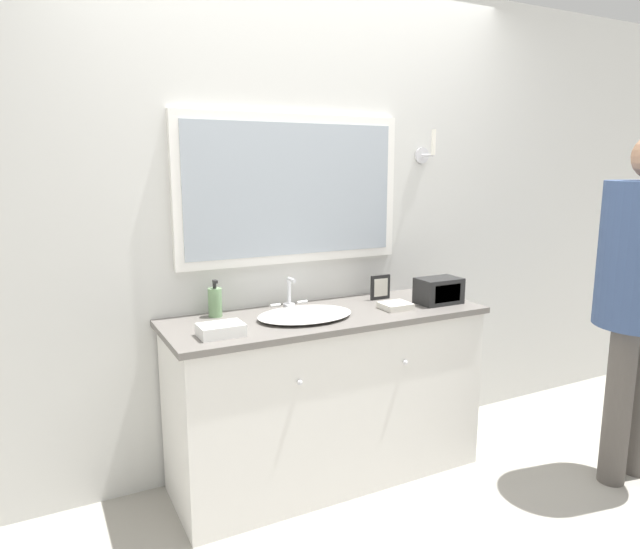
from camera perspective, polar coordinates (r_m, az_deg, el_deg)
The scene contains 9 objects.
ground_plane at distance 2.96m, azimuth 3.46°, elevation -21.74°, with size 14.00×14.00×0.00m, color #9E998E.
wall_back at distance 3.03m, azimuth -2.03°, elevation 4.95°, with size 8.00×0.18×2.55m.
vanity_counter at distance 2.97m, azimuth 0.72°, elevation -12.03°, with size 1.61×0.57×0.87m.
sink_basin at distance 2.75m, azimuth -1.57°, elevation -3.96°, with size 0.47×0.38×0.17m.
soap_bottle at distance 2.80m, azimuth -10.45°, elevation -2.71°, with size 0.07×0.07×0.18m.
appliance_box at distance 3.09m, azimuth 11.80°, elevation -1.60°, with size 0.23×0.15×0.14m.
picture_frame at distance 3.12m, azimuth 6.05°, elevation -1.28°, with size 0.12×0.01×0.13m.
hand_towel_near_sink at distance 2.49m, azimuth -9.88°, elevation -5.48°, with size 0.19×0.13×0.05m.
hand_towel_far_corner at distance 2.94m, azimuth 7.55°, elevation -3.12°, with size 0.15×0.13×0.03m.
Camera 1 is at (-1.29, -2.13, 1.59)m, focal length 32.00 mm.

